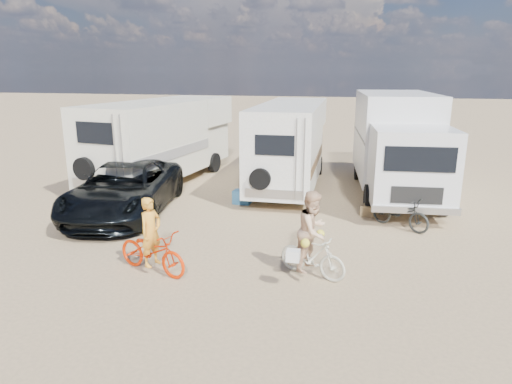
% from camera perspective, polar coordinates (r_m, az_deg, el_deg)
% --- Properties ---
extents(ground, '(140.00, 140.00, 0.00)m').
position_cam_1_polar(ground, '(11.59, -1.40, -8.00)').
color(ground, tan).
rests_on(ground, ground).
extents(rv_main, '(2.45, 7.75, 3.29)m').
position_cam_1_polar(rv_main, '(18.11, 4.35, 5.86)').
color(rv_main, silver).
rests_on(rv_main, ground).
extents(rv_left, '(3.75, 8.20, 3.33)m').
position_cam_1_polar(rv_left, '(19.19, -11.78, 6.19)').
color(rv_left, beige).
rests_on(rv_left, ground).
extents(box_truck, '(3.27, 7.94, 3.71)m').
position_cam_1_polar(box_truck, '(17.42, 17.43, 5.54)').
color(box_truck, silver).
rests_on(box_truck, ground).
extents(dark_suv, '(3.70, 6.32, 1.65)m').
position_cam_1_polar(dark_suv, '(15.29, -16.22, 0.43)').
color(dark_suv, black).
rests_on(dark_suv, ground).
extents(bike_man, '(2.07, 1.28, 1.03)m').
position_cam_1_polar(bike_man, '(10.78, -12.95, -7.29)').
color(bike_man, red).
rests_on(bike_man, ground).
extents(bike_woman, '(1.70, 1.07, 0.99)m').
position_cam_1_polar(bike_woman, '(10.38, 7.11, -8.00)').
color(bike_woman, beige).
rests_on(bike_woman, ground).
extents(rider_man, '(0.56, 0.68, 1.62)m').
position_cam_1_polar(rider_man, '(10.67, -13.04, -5.81)').
color(rider_man, orange).
rests_on(rider_man, ground).
extents(rider_woman, '(0.98, 1.09, 1.83)m').
position_cam_1_polar(rider_woman, '(10.22, 7.18, -5.84)').
color(rider_woman, tan).
rests_on(rider_woman, ground).
extents(bike_parked, '(1.89, 1.61, 0.98)m').
position_cam_1_polar(bike_parked, '(14.02, 17.72, -2.46)').
color(bike_parked, black).
rests_on(bike_parked, ground).
extents(cooler, '(0.63, 0.48, 0.48)m').
position_cam_1_polar(cooler, '(15.87, -1.76, -0.63)').
color(cooler, '#2A5C81').
rests_on(cooler, ground).
extents(crate, '(0.52, 0.52, 0.34)m').
position_cam_1_polar(crate, '(15.01, 13.98, -2.29)').
color(crate, olive).
rests_on(crate, ground).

